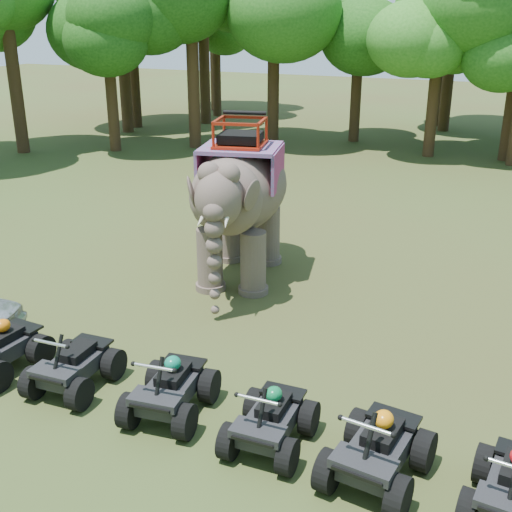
{
  "coord_description": "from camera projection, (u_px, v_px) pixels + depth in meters",
  "views": [
    {
      "loc": [
        4.6,
        -9.13,
        6.25
      ],
      "look_at": [
        0.0,
        1.2,
        1.9
      ],
      "focal_mm": 45.0,
      "sensor_mm": 36.0,
      "label": 1
    }
  ],
  "objects": [
    {
      "name": "atv_3",
      "position": [
        270.0,
        413.0,
        9.66
      ],
      "size": [
        1.18,
        1.59,
        1.15
      ],
      "primitive_type": null,
      "rotation": [
        0.0,
        0.0,
        0.03
      ],
      "color": "black",
      "rests_on": "ground"
    },
    {
      "name": "tree_33",
      "position": [
        203.0,
        34.0,
        35.99
      ],
      "size": [
        6.97,
        6.97,
        9.96
      ],
      "primitive_type": null,
      "color": "#195114",
      "rests_on": "ground"
    },
    {
      "name": "tree_44",
      "position": [
        121.0,
        32.0,
        33.28
      ],
      "size": [
        7.24,
        7.24,
        10.34
      ],
      "primitive_type": null,
      "color": "#195114",
      "rests_on": "ground"
    },
    {
      "name": "atv_1",
      "position": [
        73.0,
        358.0,
        11.16
      ],
      "size": [
        1.24,
        1.65,
        1.18
      ],
      "primitive_type": null,
      "rotation": [
        0.0,
        0.0,
        0.05
      ],
      "color": "black",
      "rests_on": "ground"
    },
    {
      "name": "tree_32",
      "position": [
        453.0,
        32.0,
        33.6
      ],
      "size": [
        7.22,
        7.22,
        10.32
      ],
      "primitive_type": null,
      "color": "#195114",
      "rests_on": "ground"
    },
    {
      "name": "tree_27",
      "position": [
        11.0,
        51.0,
        28.45
      ],
      "size": [
        6.34,
        6.34,
        9.06
      ],
      "primitive_type": null,
      "color": "#195114",
      "rests_on": "ground"
    },
    {
      "name": "tree_31",
      "position": [
        357.0,
        67.0,
        31.37
      ],
      "size": [
        5.07,
        5.07,
        7.24
      ],
      "primitive_type": null,
      "color": "#195114",
      "rests_on": "ground"
    },
    {
      "name": "tree_0",
      "position": [
        435.0,
        78.0,
        28.05
      ],
      "size": [
        4.86,
        4.86,
        6.94
      ],
      "primitive_type": null,
      "color": "#195114",
      "rests_on": "ground"
    },
    {
      "name": "tree_37",
      "position": [
        214.0,
        26.0,
        40.91
      ],
      "size": [
        7.35,
        7.35,
        10.5
      ],
      "primitive_type": null,
      "color": "#195114",
      "rests_on": "ground"
    },
    {
      "name": "ground",
      "position": [
        230.0,
        374.0,
        11.78
      ],
      "size": [
        110.0,
        110.0,
        0.0
      ],
      "primitive_type": "plane",
      "color": "#47381E",
      "rests_on": "ground"
    },
    {
      "name": "tree_39",
      "position": [
        216.0,
        53.0,
        39.08
      ],
      "size": [
        5.33,
        5.33,
        7.61
      ],
      "primitive_type": null,
      "color": "#195114",
      "rests_on": "ground"
    },
    {
      "name": "tree_42",
      "position": [
        444.0,
        43.0,
        35.46
      ],
      "size": [
        6.33,
        6.33,
        9.05
      ],
      "primitive_type": null,
      "color": "#195114",
      "rests_on": "ground"
    },
    {
      "name": "tree_30",
      "position": [
        274.0,
        46.0,
        31.03
      ],
      "size": [
        6.47,
        6.47,
        9.25
      ],
      "primitive_type": null,
      "color": "#195114",
      "rests_on": "ground"
    },
    {
      "name": "elephant",
      "position": [
        240.0,
        199.0,
        15.46
      ],
      "size": [
        3.08,
        5.08,
        3.98
      ],
      "primitive_type": null,
      "rotation": [
        0.0,
        0.0,
        0.22
      ],
      "color": "#4E4039",
      "rests_on": "ground"
    },
    {
      "name": "atv_4",
      "position": [
        379.0,
        441.0,
        8.93
      ],
      "size": [
        1.44,
        1.85,
        1.27
      ],
      "primitive_type": null,
      "rotation": [
        0.0,
        0.0,
        -0.12
      ],
      "color": "black",
      "rests_on": "ground"
    },
    {
      "name": "atv_2",
      "position": [
        170.0,
        381.0,
        10.43
      ],
      "size": [
        1.37,
        1.76,
        1.21
      ],
      "primitive_type": null,
      "rotation": [
        0.0,
        0.0,
        0.12
      ],
      "color": "black",
      "rests_on": "ground"
    },
    {
      "name": "tree_29",
      "position": [
        192.0,
        51.0,
        29.64
      ],
      "size": [
        6.28,
        6.28,
        8.97
      ],
      "primitive_type": null,
      "color": "#195114",
      "rests_on": "ground"
    },
    {
      "name": "tree_36",
      "position": [
        132.0,
        42.0,
        34.96
      ],
      "size": [
        6.45,
        6.45,
        9.21
      ],
      "primitive_type": null,
      "color": "#195114",
      "rests_on": "ground"
    },
    {
      "name": "tree_28",
      "position": [
        110.0,
        71.0,
        29.15
      ],
      "size": [
        5.12,
        5.12,
        7.31
      ],
      "primitive_type": null,
      "color": "#195114",
      "rests_on": "ground"
    }
  ]
}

